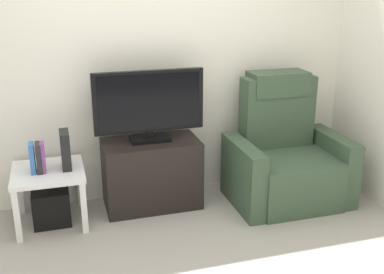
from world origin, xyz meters
TOP-DOWN VIEW (x-y plane):
  - ground_plane at (0.00, 0.00)m, footprint 6.40×6.40m
  - wall_back at (0.00, 1.13)m, footprint 6.40×0.06m
  - tv_stand at (-0.01, 0.85)m, footprint 0.79×0.44m
  - television at (-0.01, 0.87)m, footprint 0.90×0.20m
  - recliner_armchair at (1.13, 0.66)m, footprint 0.98×0.78m
  - side_table at (-0.84, 0.78)m, footprint 0.54×0.54m
  - subwoofer_box at (-0.84, 0.78)m, footprint 0.28×0.28m
  - book_leftmost at (-0.94, 0.76)m, footprint 0.03×0.12m
  - book_middle at (-0.89, 0.76)m, footprint 0.04×0.13m
  - book_rightmost at (-0.86, 0.76)m, footprint 0.03×0.11m
  - game_console at (-0.69, 0.79)m, footprint 0.07×0.20m

SIDE VIEW (x-z plane):
  - ground_plane at x=0.00m, z-range 0.00..0.00m
  - subwoofer_box at x=-0.84m, z-range 0.00..0.28m
  - tv_stand at x=-0.01m, z-range 0.00..0.58m
  - recliner_armchair at x=1.13m, z-range -0.17..0.91m
  - side_table at x=-0.84m, z-range 0.15..0.60m
  - book_middle at x=-0.89m, z-range 0.45..0.67m
  - book_rightmost at x=-0.86m, z-range 0.45..0.68m
  - book_leftmost at x=-0.94m, z-range 0.45..0.68m
  - game_console at x=-0.69m, z-range 0.45..0.74m
  - television at x=-0.01m, z-range 0.59..1.17m
  - wall_back at x=0.00m, z-range 0.00..2.60m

